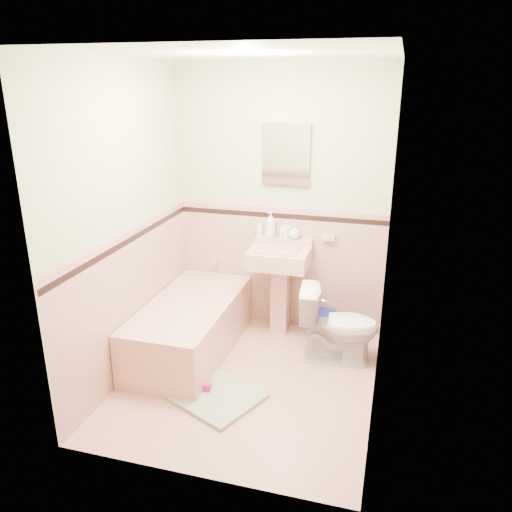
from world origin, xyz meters
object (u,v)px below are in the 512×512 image
(soap_bottle_left, at_px, (271,224))
(toilet, at_px, (338,325))
(bathtub, at_px, (191,328))
(shoe, at_px, (201,386))
(soap_bottle_right, at_px, (294,232))
(sink, at_px, (279,293))
(medicine_cabinet, at_px, (286,154))
(bucket, at_px, (322,324))
(soap_bottle_mid, at_px, (286,229))

(soap_bottle_left, relative_size, toilet, 0.36)
(bathtub, xyz_separation_m, shoe, (0.33, -0.59, -0.16))
(bathtub, bearing_deg, toilet, 8.95)
(soap_bottle_right, bearing_deg, sink, -119.28)
(sink, bearing_deg, soap_bottle_right, 60.72)
(medicine_cabinet, bearing_deg, sink, -90.00)
(sink, height_order, soap_bottle_right, soap_bottle_right)
(sink, height_order, soap_bottle_left, soap_bottle_left)
(sink, xyz_separation_m, soap_bottle_right, (0.10, 0.18, 0.56))
(sink, relative_size, soap_bottle_right, 6.40)
(shoe, bearing_deg, soap_bottle_left, 76.24)
(medicine_cabinet, distance_m, toilet, 1.58)
(shoe, bearing_deg, sink, 68.54)
(bathtub, relative_size, soap_bottle_left, 6.13)
(sink, distance_m, medicine_cabinet, 1.29)
(sink, xyz_separation_m, medicine_cabinet, (0.00, 0.21, 1.27))
(sink, xyz_separation_m, toilet, (0.61, -0.33, -0.09))
(bathtub, height_order, soap_bottle_right, soap_bottle_right)
(sink, distance_m, toilet, 0.70)
(medicine_cabinet, bearing_deg, bathtub, -132.58)
(medicine_cabinet, height_order, soap_bottle_left, medicine_cabinet)
(bathtub, height_order, medicine_cabinet, medicine_cabinet)
(bathtub, bearing_deg, shoe, -60.91)
(toilet, height_order, shoe, toilet)
(bucket, bearing_deg, soap_bottle_left, 169.64)
(toilet, bearing_deg, medicine_cabinet, 42.70)
(bathtub, bearing_deg, bucket, 29.08)
(soap_bottle_mid, distance_m, soap_bottle_right, 0.09)
(medicine_cabinet, distance_m, soap_bottle_left, 0.67)
(soap_bottle_left, bearing_deg, medicine_cabinet, 13.11)
(medicine_cabinet, distance_m, shoe, 2.14)
(soap_bottle_mid, bearing_deg, sink, -95.26)
(medicine_cabinet, distance_m, soap_bottle_right, 0.72)
(medicine_cabinet, relative_size, toilet, 0.80)
(sink, relative_size, soap_bottle_left, 3.52)
(soap_bottle_left, height_order, soap_bottle_right, soap_bottle_left)
(soap_bottle_mid, relative_size, bucket, 0.70)
(bathtub, height_order, sink, sink)
(soap_bottle_right, distance_m, toilet, 0.97)
(sink, xyz_separation_m, soap_bottle_left, (-0.13, 0.18, 0.61))
(toilet, bearing_deg, shoe, 123.87)
(soap_bottle_left, relative_size, bucket, 1.01)
(sink, bearing_deg, toilet, -28.39)
(medicine_cabinet, xyz_separation_m, soap_bottle_right, (0.10, -0.03, -0.71))
(soap_bottle_left, xyz_separation_m, bucket, (0.55, -0.10, -0.92))
(toilet, bearing_deg, soap_bottle_mid, 43.54)
(bathtub, distance_m, soap_bottle_right, 1.30)
(bathtub, distance_m, sink, 0.89)
(sink, xyz_separation_m, soap_bottle_mid, (0.02, 0.18, 0.58))
(toilet, relative_size, shoe, 4.59)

